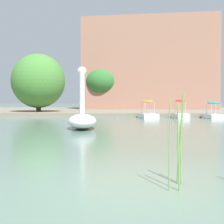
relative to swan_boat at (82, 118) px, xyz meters
name	(u,v)px	position (x,y,z in m)	size (l,w,h in m)	color
ground_plane	(129,185)	(2.44, -9.72, -0.56)	(463.41, 463.41, 0.00)	#567060
shore_bank_far	(130,111)	(2.44, 24.39, -0.38)	(129.16, 27.35, 0.36)	slate
swan_boat	(82,118)	(0.00, 0.00, 0.00)	(1.93, 3.15, 3.28)	white
pedal_boat_orange	(148,113)	(3.93, 9.43, -0.14)	(1.73, 2.36, 1.51)	white
pedal_boat_red	(180,114)	(6.58, 9.33, -0.16)	(1.27, 2.04, 1.57)	white
pedal_boat_teal	(213,114)	(9.32, 9.47, -0.15)	(1.45, 2.24, 1.38)	white
tree_willow_overhanging	(38,81)	(-7.09, 14.53, 2.97)	(7.93, 7.94, 5.98)	#423323
tree_broadleaf_right	(102,82)	(-1.48, 25.25, 3.62)	(6.09, 6.36, 5.81)	#4C3823
parked_van	(140,102)	(3.83, 24.83, 0.76)	(5.10, 2.53, 1.77)	gray
apartment_block	(149,67)	(5.21, 28.57, 6.10)	(18.34, 10.58, 12.60)	#996B56
reed_clump_foreground	(224,151)	(3.89, -9.87, 0.03)	(1.59, 0.77, 1.49)	#669942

